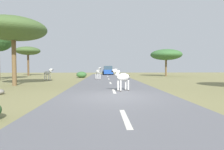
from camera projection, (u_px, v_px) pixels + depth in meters
The scene contains 12 objects.
ground_plane at pixel (116, 97), 9.28m from camera, with size 90.00×90.00×0.00m, color olive.
road at pixel (116, 97), 9.28m from camera, with size 6.00×64.00×0.05m, color slate.
lane_markings at pixel (117, 100), 8.28m from camera, with size 0.16×56.00×0.01m.
zebra_0 at pixel (98, 72), 22.42m from camera, with size 0.84×1.51×1.50m.
zebra_1 at pixel (48, 73), 21.66m from camera, with size 1.36×0.93×1.40m.
zebra_2 at pixel (122, 77), 11.42m from camera, with size 1.29×1.05×1.40m.
car_0 at pixel (108, 71), 37.55m from camera, with size 2.20×4.43×1.74m.
tree_0 at pixel (13, 29), 15.10m from camera, with size 5.22×5.22×5.50m.
tree_2 at pixel (28, 51), 33.84m from camera, with size 4.27×4.27×5.25m.
tree_3 at pixel (166, 55), 31.53m from camera, with size 5.23×5.23×4.55m.
bush_1 at pixel (81, 75), 26.95m from camera, with size 1.47×1.33×0.88m, color #386633.
rock_0 at pixel (0, 92), 10.26m from camera, with size 0.46×0.48×0.29m, color gray.
Camera 1 is at (-0.59, -9.21, 1.48)m, focal length 30.03 mm.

